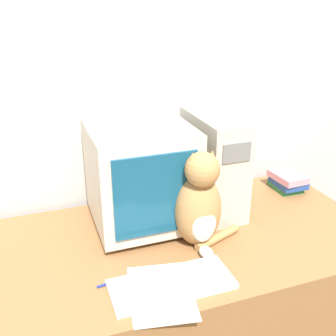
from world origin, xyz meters
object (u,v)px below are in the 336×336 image
computer_tower (213,163)px  keyboard (172,284)px  book_stack (287,181)px  pen (115,281)px  crt_monitor (141,175)px  cat (199,205)px

computer_tower → keyboard: 0.63m
keyboard → book_stack: bearing=31.5°
book_stack → computer_tower: bearing=-175.5°
keyboard → book_stack: size_ratio=2.30×
book_stack → pen: book_stack is taller
computer_tower → book_stack: size_ratio=2.43×
computer_tower → keyboard: (-0.37, -0.47, -0.21)m
crt_monitor → keyboard: size_ratio=1.04×
keyboard → pen: 0.20m
keyboard → cat: cat is taller
crt_monitor → keyboard: crt_monitor is taller
crt_monitor → keyboard: (-0.02, -0.44, -0.22)m
pen → crt_monitor: bearing=60.5°
book_stack → cat: bearing=-154.7°
book_stack → pen: size_ratio=1.40×
crt_monitor → pen: 0.47m
crt_monitor → pen: crt_monitor is taller
keyboard → pen: keyboard is taller
computer_tower → pen: (-0.55, -0.38, -0.22)m
pen → keyboard: bearing=-25.4°
computer_tower → pen: 0.71m
cat → computer_tower: bearing=57.0°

